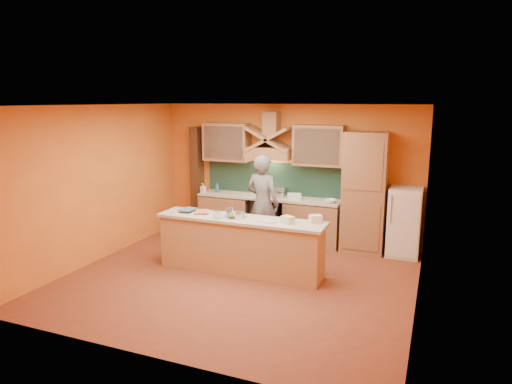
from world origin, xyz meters
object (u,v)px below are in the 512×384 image
at_px(stove, 268,218).
at_px(mixing_bowl, 236,215).
at_px(kitchen_scale, 239,216).
at_px(fridge, 404,222).
at_px(person, 263,203).

relative_size(stove, mixing_bowl, 2.95).
bearing_deg(kitchen_scale, stove, 82.07).
xyz_separation_m(fridge, kitchen_scale, (-2.48, -1.98, 0.34)).
bearing_deg(person, kitchen_scale, 103.80).
relative_size(fridge, person, 0.69).
distance_m(fridge, mixing_bowl, 3.22).
bearing_deg(person, mixing_bowl, 99.32).
bearing_deg(mixing_bowl, person, 88.84).
bearing_deg(stove, kitchen_scale, -83.73).
distance_m(person, kitchen_scale, 1.26).
bearing_deg(fridge, kitchen_scale, -141.41).
bearing_deg(fridge, person, -164.26).
distance_m(stove, mixing_bowl, 1.97).
xyz_separation_m(kitchen_scale, mixing_bowl, (-0.10, 0.09, -0.01)).
distance_m(fridge, person, 2.67).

